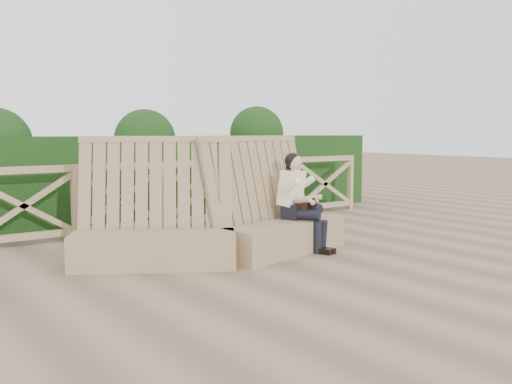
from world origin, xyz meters
TOP-DOWN VIEW (x-y plane):
  - ground at (0.00, 0.00)m, footprint 60.00×60.00m
  - bench at (0.30, 1.14)m, footprint 3.64×1.64m
  - woman at (1.44, 0.99)m, footprint 0.50×0.83m
  - guardrail at (0.00, 3.50)m, footprint 10.10×0.09m
  - hedge at (0.00, 4.70)m, footprint 12.00×1.20m

SIDE VIEW (x-z plane):
  - ground at x=0.00m, z-range 0.00..0.00m
  - bench at x=0.30m, z-range -0.39..1.16m
  - guardrail at x=0.00m, z-range 0.00..1.10m
  - woman at x=1.44m, z-range 0.04..1.34m
  - hedge at x=0.00m, z-range 0.00..1.50m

